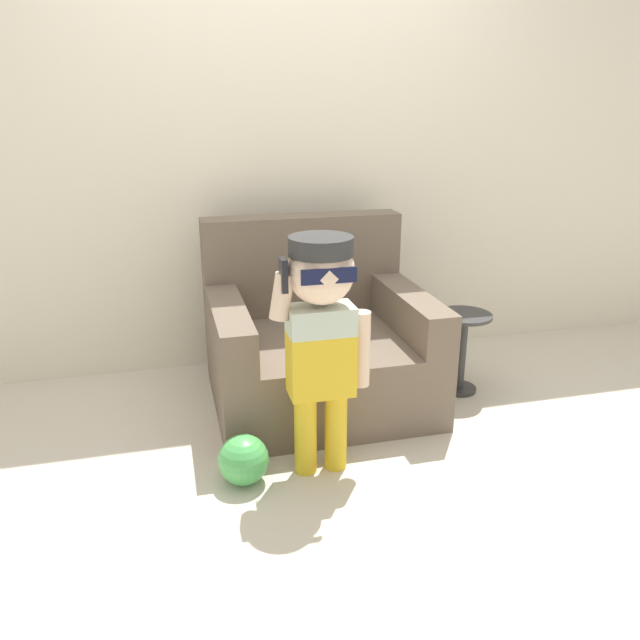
% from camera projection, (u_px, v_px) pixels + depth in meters
% --- Properties ---
extents(ground_plane, '(10.00, 10.00, 0.00)m').
position_uv_depth(ground_plane, '(312.00, 412.00, 3.23)').
color(ground_plane, beige).
extents(wall_back, '(10.00, 0.05, 2.60)m').
position_uv_depth(wall_back, '(278.00, 142.00, 3.52)').
color(wall_back, beige).
rests_on(wall_back, ground_plane).
extents(armchair, '(1.10, 0.97, 0.93)m').
position_uv_depth(armchair, '(316.00, 343.00, 3.30)').
color(armchair, '#6B5B4C').
rests_on(armchair, ground_plane).
extents(person_child, '(0.42, 0.32, 1.03)m').
position_uv_depth(person_child, '(321.00, 321.00, 2.51)').
color(person_child, gold).
rests_on(person_child, ground_plane).
extents(side_table, '(0.30, 0.30, 0.45)m').
position_uv_depth(side_table, '(462.00, 345.00, 3.38)').
color(side_table, '#333333').
rests_on(side_table, ground_plane).
extents(toy_ball, '(0.21, 0.21, 0.21)m').
position_uv_depth(toy_ball, '(244.00, 460.00, 2.60)').
color(toy_ball, '#4CB256').
rests_on(toy_ball, ground_plane).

